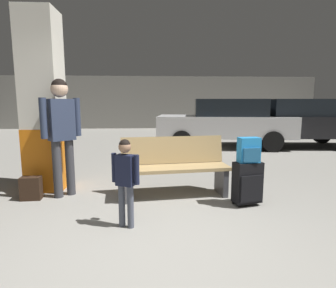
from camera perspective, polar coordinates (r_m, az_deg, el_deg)
name	(u,v)px	position (r m, az deg, el deg)	size (l,w,h in m)	color
ground_plane	(153,165)	(6.59, -3.09, -4.27)	(18.00, 18.00, 0.10)	gray
garage_back_wall	(152,102)	(15.28, -3.27, 8.50)	(18.00, 0.12, 2.80)	slate
structural_pillar	(43,103)	(4.88, -24.19, 7.65)	(0.57, 0.57, 2.82)	orange
bench	(175,167)	(4.22, 1.40, -4.72)	(1.65, 0.72, 0.89)	tan
suitcase	(248,183)	(4.00, 16.02, -7.62)	(0.42, 0.31, 0.60)	black
backpack_bright	(249,150)	(3.90, 16.28, -1.25)	(0.30, 0.22, 0.34)	#268CD8
child	(125,174)	(3.15, -8.74, -6.06)	(0.32, 0.25, 1.01)	#4C5160
adult	(61,125)	(4.38, -21.03, 3.64)	(0.48, 0.42, 1.75)	#38383D
backpack_dark_floor	(31,188)	(4.57, -26.24, -8.17)	(0.29, 0.21, 0.34)	black
parked_car_side	(296,122)	(9.75, 24.84, 4.20)	(4.22, 2.04, 1.51)	black
parked_car_near	(225,122)	(8.96, 11.61, 4.50)	(4.29, 2.22, 1.51)	silver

